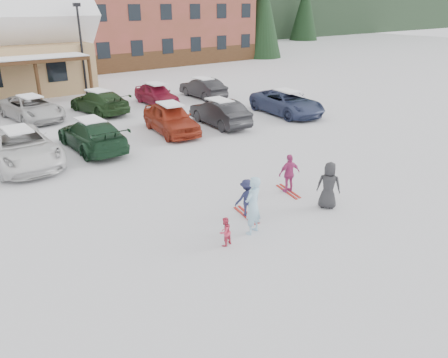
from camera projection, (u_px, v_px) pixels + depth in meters
ground at (235, 219)px, 14.09m from camera, size 160.00×160.00×0.00m
lamp_post at (81, 44)px, 31.82m from camera, size 0.50×0.25×6.41m
conifer_1 at (263, 3)px, 52.13m from camera, size 4.84×4.84×11.22m
conifer_3 at (27, 15)px, 47.84m from camera, size 3.96×3.96×9.18m
conifer_4 at (219, 1)px, 64.55m from camera, size 5.06×5.06×11.73m
adult_skier at (253, 205)px, 12.94m from camera, size 0.76×0.61×1.82m
toddler_red at (225, 232)px, 12.43m from camera, size 0.48×0.41×0.88m
child_navy at (247, 198)px, 14.10m from camera, size 0.90×0.63×1.27m
skis_child_navy at (246, 215)px, 14.33m from camera, size 0.48×1.41×0.03m
child_magenta at (289, 173)px, 15.83m from camera, size 0.91×0.54×1.45m
skis_child_magenta at (288, 191)px, 16.10m from camera, size 0.52×1.41×0.03m
bystander_dark at (329, 185)px, 14.60m from camera, size 0.88×0.94×1.62m
parked_car_2 at (20, 147)px, 18.57m from camera, size 2.58×5.58×1.55m
parked_car_3 at (92, 135)px, 20.43m from camera, size 2.08×5.00×1.45m
parked_car_4 at (171, 118)px, 23.05m from camera, size 2.50×4.79×1.56m
parked_car_5 at (220, 113)px, 24.46m from camera, size 1.86×4.49×1.45m
parked_car_6 at (287, 102)px, 26.87m from camera, size 2.94×5.46×1.46m
parked_car_10 at (32, 108)px, 25.65m from camera, size 2.96×5.30×1.40m
parked_car_11 at (99, 102)px, 27.20m from camera, size 2.61×5.06×1.40m
parked_car_12 at (156, 94)px, 29.49m from camera, size 1.74×4.14×1.40m
parked_car_13 at (203, 88)px, 31.48m from camera, size 1.52×4.25×1.40m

